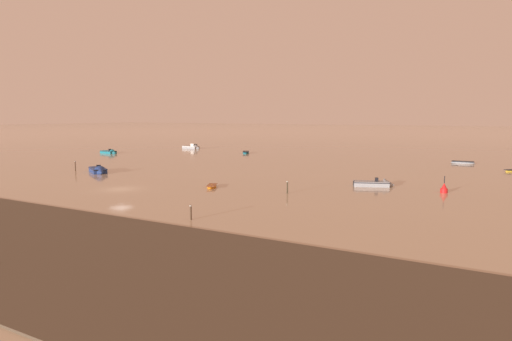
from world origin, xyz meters
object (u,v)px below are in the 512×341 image
at_px(rowboat_moored_0, 246,153).
at_px(mooring_post_right, 287,187).
at_px(motorboat_moored_1, 377,184).
at_px(channel_buoy, 444,189).
at_px(motorboat_moored_2, 99,171).
at_px(rowboat_moored_3, 212,186).
at_px(rowboat_moored_2, 463,163).
at_px(motorboat_moored_0, 110,153).
at_px(motorboat_moored_3, 193,148).
at_px(mooring_post_near, 191,213).
at_px(mooring_post_left, 75,166).

relative_size(rowboat_moored_0, mooring_post_right, 2.79).
height_order(rowboat_moored_0, motorboat_moored_1, motorboat_moored_1).
bearing_deg(channel_buoy, motorboat_moored_2, -171.67).
distance_m(rowboat_moored_0, channel_buoy, 63.97).
bearing_deg(rowboat_moored_3, rowboat_moored_0, 179.65).
relative_size(motorboat_moored_1, mooring_post_right, 3.42).
bearing_deg(rowboat_moored_0, rowboat_moored_2, 61.06).
height_order(motorboat_moored_0, motorboat_moored_3, motorboat_moored_3).
relative_size(motorboat_moored_2, rowboat_moored_3, 1.88).
bearing_deg(motorboat_moored_0, mooring_post_near, -29.23).
xyz_separation_m(motorboat_moored_0, motorboat_moored_2, (27.97, -28.21, 0.04)).
height_order(motorboat_moored_2, mooring_post_left, mooring_post_left).
distance_m(rowboat_moored_3, mooring_post_right, 10.89).
xyz_separation_m(motorboat_moored_2, channel_buoy, (53.32, 7.81, 0.17)).
bearing_deg(motorboat_moored_0, rowboat_moored_0, 38.57).
bearing_deg(mooring_post_near, channel_buoy, 55.62).
bearing_deg(rowboat_moored_2, rowboat_moored_3, 59.38).
bearing_deg(motorboat_moored_1, mooring_post_left, 169.40).
distance_m(rowboat_moored_0, rowboat_moored_2, 50.49).
relative_size(rowboat_moored_0, rowboat_moored_3, 1.40).
height_order(motorboat_moored_3, mooring_post_left, mooring_post_left).
bearing_deg(motorboat_moored_3, rowboat_moored_0, -9.91).
relative_size(motorboat_moored_1, mooring_post_left, 2.91).
relative_size(rowboat_moored_3, mooring_post_left, 1.70).
bearing_deg(rowboat_moored_0, motorboat_moored_1, 19.81).
relative_size(motorboat_moored_2, channel_buoy, 2.79).
bearing_deg(motorboat_moored_0, rowboat_moored_3, -22.30).
bearing_deg(motorboat_moored_3, mooring_post_left, -68.78).
distance_m(motorboat_moored_1, motorboat_moored_2, 45.56).
distance_m(motorboat_moored_0, rowboat_moored_3, 62.00).
xyz_separation_m(motorboat_moored_2, rowboat_moored_3, (25.47, -3.22, -0.15)).
bearing_deg(rowboat_moored_0, motorboat_moored_0, -89.10).
xyz_separation_m(motorboat_moored_0, channel_buoy, (81.29, -20.40, 0.21)).
bearing_deg(mooring_post_right, motorboat_moored_3, 136.03).
xyz_separation_m(rowboat_moored_2, mooring_post_left, (-57.47, -46.70, 0.66)).
bearing_deg(channel_buoy, motorboat_moored_1, 173.80).
distance_m(motorboat_moored_0, motorboat_moored_3, 24.91).
height_order(motorboat_moored_3, channel_buoy, channel_buoy).
relative_size(motorboat_moored_0, motorboat_moored_3, 0.91).
bearing_deg(rowboat_moored_3, mooring_post_right, 68.71).
height_order(mooring_post_near, mooring_post_right, mooring_post_right).
distance_m(motorboat_moored_1, mooring_post_right, 13.87).
bearing_deg(motorboat_moored_0, motorboat_moored_1, -6.84).
distance_m(motorboat_moored_0, mooring_post_right, 71.15).
bearing_deg(rowboat_moored_2, mooring_post_near, 72.80).
bearing_deg(motorboat_moored_2, channel_buoy, 40.00).
xyz_separation_m(channel_buoy, mooring_post_near, (-18.74, -27.39, 0.21)).
bearing_deg(mooring_post_right, rowboat_moored_2, 71.79).
height_order(motorboat_moored_1, channel_buoy, channel_buoy).
distance_m(mooring_post_left, mooring_post_right, 41.57).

